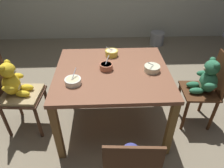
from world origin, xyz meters
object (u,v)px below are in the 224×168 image
at_px(teddy_chair_near_right, 206,82).
at_px(dining_table, 112,78).
at_px(porridge_bowl_white_near_left, 73,81).
at_px(metal_pail, 157,38).
at_px(porridge_bowl_cream_near_right, 152,68).
at_px(teddy_chair_near_front, 130,168).
at_px(porridge_bowl_terracotta_center, 106,66).
at_px(teddy_chair_near_left, 15,87).
at_px(porridge_bowl_yellow_far_center, 112,53).

bearing_deg(teddy_chair_near_right, dining_table, 2.53).
xyz_separation_m(porridge_bowl_white_near_left, metal_pail, (1.38, 2.36, -0.63)).
bearing_deg(porridge_bowl_cream_near_right, teddy_chair_near_front, -108.97).
xyz_separation_m(porridge_bowl_cream_near_right, metal_pail, (0.62, 2.17, -0.63)).
bearing_deg(dining_table, porridge_bowl_terracotta_center, 153.57).
bearing_deg(teddy_chair_near_right, porridge_bowl_terracotta_center, 0.99).
bearing_deg(teddy_chair_near_right, teddy_chair_near_left, 3.26).
relative_size(porridge_bowl_cream_near_right, metal_pail, 0.56).
xyz_separation_m(teddy_chair_near_right, porridge_bowl_white_near_left, (-1.38, -0.20, 0.20)).
bearing_deg(porridge_bowl_yellow_far_center, metal_pail, 61.12).
xyz_separation_m(teddy_chair_near_left, porridge_bowl_cream_near_right, (1.41, -0.01, 0.20)).
distance_m(teddy_chair_near_left, porridge_bowl_terracotta_center, 0.98).
xyz_separation_m(teddy_chair_near_front, metal_pail, (0.94, 3.10, -0.40)).
relative_size(teddy_chair_near_front, porridge_bowl_cream_near_right, 5.79).
xyz_separation_m(dining_table, porridge_bowl_cream_near_right, (0.40, -0.02, 0.12)).
bearing_deg(porridge_bowl_white_near_left, teddy_chair_near_front, -58.77).
relative_size(teddy_chair_near_right, porridge_bowl_yellow_far_center, 6.17).
bearing_deg(teddy_chair_near_right, porridge_bowl_white_near_left, 11.33).
height_order(dining_table, porridge_bowl_cream_near_right, porridge_bowl_cream_near_right).
bearing_deg(teddy_chair_near_front, porridge_bowl_white_near_left, 34.83).
relative_size(teddy_chair_near_left, metal_pail, 3.29).
bearing_deg(dining_table, teddy_chair_near_right, -0.67).
height_order(porridge_bowl_yellow_far_center, porridge_bowl_cream_near_right, porridge_bowl_cream_near_right).
xyz_separation_m(dining_table, porridge_bowl_yellow_far_center, (0.01, 0.32, 0.13)).
xyz_separation_m(porridge_bowl_terracotta_center, metal_pail, (1.08, 2.12, -0.63)).
distance_m(porridge_bowl_terracotta_center, porridge_bowl_cream_near_right, 0.46).
height_order(teddy_chair_near_left, porridge_bowl_terracotta_center, teddy_chair_near_left).
relative_size(porridge_bowl_white_near_left, porridge_bowl_cream_near_right, 0.99).
distance_m(teddy_chair_near_front, porridge_bowl_cream_near_right, 1.01).
bearing_deg(teddy_chair_near_left, teddy_chair_near_right, 4.58).
relative_size(dining_table, porridge_bowl_white_near_left, 7.36).
bearing_deg(metal_pail, dining_table, -115.29).
relative_size(dining_table, porridge_bowl_yellow_far_center, 8.11).
height_order(porridge_bowl_white_near_left, metal_pail, porridge_bowl_white_near_left).
bearing_deg(porridge_bowl_terracotta_center, dining_table, -26.43).
bearing_deg(porridge_bowl_white_near_left, metal_pail, 59.60).
relative_size(teddy_chair_near_left, porridge_bowl_terracotta_center, 6.70).
distance_m(porridge_bowl_white_near_left, porridge_bowl_terracotta_center, 0.39).
relative_size(porridge_bowl_yellow_far_center, metal_pail, 0.50).
xyz_separation_m(teddy_chair_near_left, teddy_chair_near_right, (2.02, 0.00, 0.00)).
bearing_deg(metal_pail, porridge_bowl_yellow_far_center, -118.88).
height_order(teddy_chair_near_front, metal_pail, teddy_chair_near_front).
bearing_deg(teddy_chair_near_left, porridge_bowl_white_near_left, -12.32).
bearing_deg(porridge_bowl_terracotta_center, porridge_bowl_white_near_left, -142.32).
relative_size(teddy_chair_near_right, metal_pail, 3.09).
bearing_deg(metal_pail, porridge_bowl_cream_near_right, -105.89).
xyz_separation_m(teddy_chair_near_right, metal_pail, (0.00, 2.16, -0.43)).
bearing_deg(dining_table, porridge_bowl_yellow_far_center, 88.87).
xyz_separation_m(dining_table, teddy_chair_near_right, (1.01, -0.01, -0.08)).
relative_size(teddy_chair_near_front, porridge_bowl_white_near_left, 5.85).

